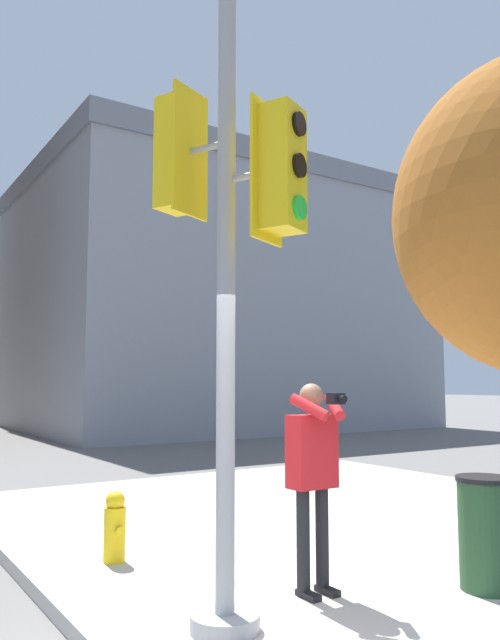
{
  "coord_description": "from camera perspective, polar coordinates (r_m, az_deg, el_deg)",
  "views": [
    {
      "loc": [
        -1.99,
        -3.16,
        1.86
      ],
      "look_at": [
        0.84,
        1.15,
        2.38
      ],
      "focal_mm": 35.0,
      "sensor_mm": 36.0,
      "label": 1
    }
  ],
  "objects": [
    {
      "name": "sidewalk_corner",
      "position": [
        8.82,
        6.39,
        -17.45
      ],
      "size": [
        8.0,
        8.0,
        0.14
      ],
      "color": "#BCB7AD",
      "rests_on": "ground_plane"
    },
    {
      "name": "traffic_signal_pole",
      "position": [
        4.66,
        -2.16,
        7.64
      ],
      "size": [
        0.77,
        1.21,
        5.21
      ],
      "color": "#939399",
      "rests_on": "sidewalk_corner"
    },
    {
      "name": "person_photographer",
      "position": [
        5.35,
        5.79,
        -13.13
      ],
      "size": [
        0.5,
        0.53,
        1.72
      ],
      "color": "black",
      "rests_on": "sidewalk_corner"
    },
    {
      "name": "fire_hydrant",
      "position": [
        6.49,
        -12.26,
        -18.0
      ],
      "size": [
        0.21,
        0.27,
        0.67
      ],
      "color": "yellow",
      "rests_on": "sidewalk_corner"
    },
    {
      "name": "trash_bin",
      "position": [
        5.88,
        20.78,
        -17.72
      ],
      "size": [
        0.47,
        0.47,
        0.93
      ],
      "color": "#234728",
      "rests_on": "sidewalk_corner"
    },
    {
      "name": "building_right",
      "position": [
        27.77,
        -3.57,
        1.21
      ],
      "size": [
        15.76,
        12.85,
        10.44
      ],
      "color": "gray",
      "rests_on": "ground_plane"
    }
  ]
}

